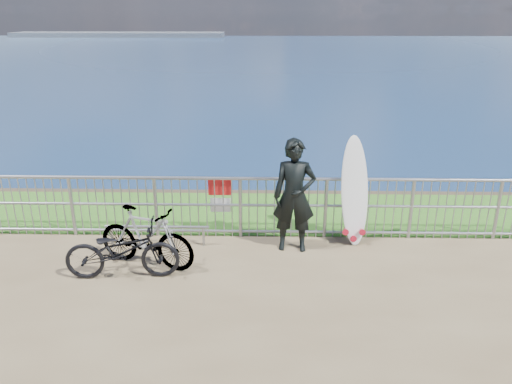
{
  "coord_description": "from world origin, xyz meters",
  "views": [
    {
      "loc": [
        -0.04,
        -6.55,
        3.85
      ],
      "look_at": [
        -0.22,
        1.2,
        1.0
      ],
      "focal_mm": 35.0,
      "sensor_mm": 36.0,
      "label": 1
    }
  ],
  "objects_px": {
    "surfer": "(294,196)",
    "bicycle_near": "(122,251)",
    "bicycle_far": "(146,237)",
    "surfboard": "(354,195)"
  },
  "relations": [
    {
      "from": "surfer",
      "to": "bicycle_near",
      "type": "relative_size",
      "value": 1.12
    },
    {
      "from": "surfboard",
      "to": "bicycle_near",
      "type": "relative_size",
      "value": 1.11
    },
    {
      "from": "bicycle_far",
      "to": "bicycle_near",
      "type": "bearing_deg",
      "value": 161.94
    },
    {
      "from": "surfboard",
      "to": "bicycle_near",
      "type": "xyz_separation_m",
      "value": [
        -3.66,
        -1.33,
        -0.42
      ]
    },
    {
      "from": "surfer",
      "to": "bicycle_near",
      "type": "height_order",
      "value": "surfer"
    },
    {
      "from": "bicycle_far",
      "to": "surfboard",
      "type": "bearing_deg",
      "value": -55.57
    },
    {
      "from": "surfer",
      "to": "bicycle_far",
      "type": "bearing_deg",
      "value": -160.84
    },
    {
      "from": "surfer",
      "to": "bicycle_far",
      "type": "height_order",
      "value": "surfer"
    },
    {
      "from": "bicycle_near",
      "to": "bicycle_far",
      "type": "xyz_separation_m",
      "value": [
        0.28,
        0.37,
        0.05
      ]
    },
    {
      "from": "bicycle_near",
      "to": "bicycle_far",
      "type": "relative_size",
      "value": 1.03
    }
  ]
}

